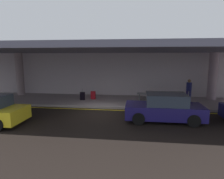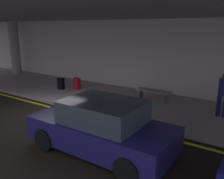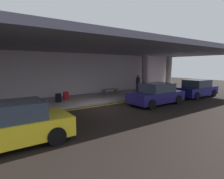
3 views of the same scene
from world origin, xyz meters
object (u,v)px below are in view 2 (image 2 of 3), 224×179
(support_column_far_left, at_px, (15,48))
(traveler_with_luggage, at_px, (224,92))
(car_navy, at_px, (102,127))
(bench_metal, at_px, (153,93))
(suitcase_upright_primary, at_px, (77,84))
(suitcase_upright_secondary, at_px, (61,83))

(support_column_far_left, bearing_deg, traveler_with_luggage, -4.43)
(car_navy, distance_m, bench_metal, 4.87)
(car_navy, relative_size, suitcase_upright_primary, 4.56)
(traveler_with_luggage, height_order, suitcase_upright_primary, traveler_with_luggage)
(traveler_with_luggage, height_order, suitcase_upright_secondary, traveler_with_luggage)
(traveler_with_luggage, height_order, bench_metal, traveler_with_luggage)
(support_column_far_left, height_order, suitcase_upright_secondary, support_column_far_left)
(suitcase_upright_secondary, xyz_separation_m, bench_metal, (5.00, 0.87, 0.04))
(traveler_with_luggage, bearing_deg, bench_metal, -112.59)
(support_column_far_left, xyz_separation_m, traveler_with_luggage, (14.01, -1.09, -0.86))
(traveler_with_luggage, xyz_separation_m, bench_metal, (-2.98, 0.45, -0.61))
(bench_metal, bearing_deg, car_navy, -82.22)
(traveler_with_luggage, distance_m, suitcase_upright_primary, 7.27)
(bench_metal, bearing_deg, suitcase_upright_secondary, -170.14)
(traveler_with_luggage, xyz_separation_m, suitcase_upright_primary, (-7.25, 0.04, -0.65))
(suitcase_upright_secondary, distance_m, bench_metal, 5.07)
(traveler_with_luggage, distance_m, suitcase_upright_secondary, 8.02)
(traveler_with_luggage, bearing_deg, support_column_far_left, -108.45)
(traveler_with_luggage, bearing_deg, suitcase_upright_secondary, -101.02)
(traveler_with_luggage, relative_size, suitcase_upright_secondary, 1.87)
(suitcase_upright_primary, bearing_deg, support_column_far_left, -164.68)
(suitcase_upright_primary, height_order, suitcase_upright_secondary, same)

